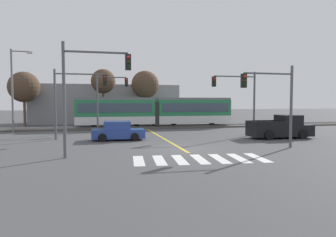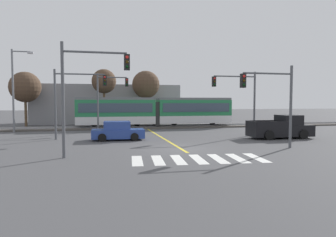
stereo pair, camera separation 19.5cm
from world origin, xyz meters
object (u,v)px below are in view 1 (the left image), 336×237
(traffic_light_mid_right, at_px, (240,93))
(traffic_light_near_left, at_px, (87,83))
(street_lamp_west, at_px, (14,85))
(bare_tree_east, at_px, (145,85))
(sedan_crossing, at_px, (118,131))
(light_rail_tram, at_px, (155,111))
(traffic_light_far_left, at_px, (108,93))
(bare_tree_west, at_px, (103,82))
(bare_tree_far_west, at_px, (24,87))
(traffic_light_near_right, at_px, (274,94))
(pickup_truck, at_px, (281,128))
(traffic_light_mid_left, at_px, (74,92))

(traffic_light_mid_right, xyz_separation_m, traffic_light_near_left, (-13.23, -8.11, 0.26))
(traffic_light_mid_right, relative_size, street_lamp_west, 0.70)
(bare_tree_east, bearing_deg, sedan_crossing, -105.95)
(light_rail_tram, xyz_separation_m, traffic_light_far_left, (-5.67, -3.51, 1.94))
(light_rail_tram, bearing_deg, bare_tree_west, 146.06)
(traffic_light_far_left, bearing_deg, bare_tree_far_west, 138.86)
(light_rail_tram, bearing_deg, sedan_crossing, -114.98)
(bare_tree_east, bearing_deg, street_lamp_west, -151.22)
(bare_tree_far_west, bearing_deg, bare_tree_west, -7.17)
(bare_tree_west, bearing_deg, sedan_crossing, -86.34)
(traffic_light_mid_right, bearing_deg, traffic_light_near_right, -99.75)
(sedan_crossing, bearing_deg, street_lamp_west, 139.46)
(traffic_light_near_left, xyz_separation_m, bare_tree_far_west, (-8.54, 23.46, 0.78))
(sedan_crossing, relative_size, bare_tree_west, 0.58)
(bare_tree_west, bearing_deg, traffic_light_near_right, -63.60)
(bare_tree_far_west, bearing_deg, light_rail_tram, -18.56)
(pickup_truck, bearing_deg, traffic_light_far_left, 147.33)
(traffic_light_near_left, bearing_deg, street_lamp_west, 116.14)
(sedan_crossing, distance_m, bare_tree_east, 17.64)
(pickup_truck, relative_size, traffic_light_near_left, 0.85)
(sedan_crossing, xyz_separation_m, bare_tree_east, (4.67, 16.33, 4.75))
(traffic_light_near_left, relative_size, street_lamp_west, 0.76)
(bare_tree_west, bearing_deg, street_lamp_west, -143.36)
(pickup_truck, relative_size, traffic_light_mid_right, 0.93)
(light_rail_tram, xyz_separation_m, pickup_truck, (8.63, -12.67, -1.21))
(traffic_light_mid_right, height_order, traffic_light_mid_left, traffic_light_mid_right)
(pickup_truck, distance_m, bare_tree_far_west, 30.53)
(traffic_light_far_left, distance_m, bare_tree_west, 7.77)
(light_rail_tram, relative_size, bare_tree_far_west, 2.69)
(light_rail_tram, height_order, bare_tree_east, bare_tree_east)
(traffic_light_mid_right, height_order, traffic_light_far_left, traffic_light_far_left)
(traffic_light_near_right, bearing_deg, bare_tree_far_west, 131.77)
(light_rail_tram, distance_m, traffic_light_near_left, 19.66)
(traffic_light_mid_right, bearing_deg, traffic_light_mid_left, 177.77)
(sedan_crossing, height_order, traffic_light_mid_right, traffic_light_mid_right)
(traffic_light_near_left, bearing_deg, sedan_crossing, 73.81)
(traffic_light_mid_right, relative_size, bare_tree_far_west, 0.85)
(street_lamp_west, bearing_deg, bare_tree_east, 28.78)
(traffic_light_near_left, distance_m, bare_tree_west, 22.32)
(pickup_truck, distance_m, traffic_light_near_left, 17.07)
(light_rail_tram, xyz_separation_m, bare_tree_west, (-6.03, 4.06, 3.65))
(sedan_crossing, height_order, bare_tree_east, bare_tree_east)
(street_lamp_west, xyz_separation_m, bare_tree_west, (8.84, 6.58, 0.94))
(traffic_light_near_right, xyz_separation_m, bare_tree_far_west, (-20.47, 22.92, 1.33))
(bare_tree_far_west, xyz_separation_m, bare_tree_west, (9.70, -1.22, 0.75))
(traffic_light_mid_left, bearing_deg, street_lamp_west, 132.03)
(sedan_crossing, relative_size, traffic_light_near_right, 0.77)
(traffic_light_far_left, bearing_deg, bare_tree_east, 59.52)
(traffic_light_near_left, bearing_deg, bare_tree_west, 87.02)
(sedan_crossing, distance_m, traffic_light_near_right, 12.25)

